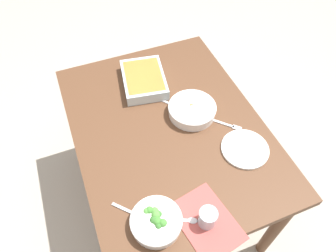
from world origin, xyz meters
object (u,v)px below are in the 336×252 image
(baking_dish, at_px, (144,79))
(spoon_spare, at_px, (182,220))
(spoon_by_stew, at_px, (177,107))
(spoon_by_broccoli, at_px, (137,215))
(stew_bowl, at_px, (192,110))
(side_plate, at_px, (245,149))
(drink_cup, at_px, (208,218))
(fork_on_table, at_px, (227,125))
(broccoli_bowl, at_px, (156,221))

(baking_dish, xyz_separation_m, spoon_spare, (0.79, -0.11, -0.03))
(spoon_by_stew, height_order, spoon_by_broccoli, same)
(stew_bowl, distance_m, spoon_by_stew, 0.09)
(side_plate, bearing_deg, spoon_by_broccoli, -78.38)
(drink_cup, bearing_deg, side_plate, 127.79)
(spoon_by_stew, height_order, spoon_spare, same)
(baking_dish, distance_m, drink_cup, 0.83)
(stew_bowl, bearing_deg, fork_on_table, 44.77)
(spoon_by_stew, bearing_deg, broccoli_bowl, -30.15)
(fork_on_table, bearing_deg, spoon_by_broccoli, -63.53)
(baking_dish, bearing_deg, stew_bowl, 27.51)
(drink_cup, height_order, fork_on_table, drink_cup)
(stew_bowl, distance_m, fork_on_table, 0.19)
(fork_on_table, bearing_deg, broccoli_bowl, -55.47)
(side_plate, xyz_separation_m, spoon_by_broccoli, (0.12, -0.56, -0.00))
(drink_cup, relative_size, fork_on_table, 0.61)
(broccoli_bowl, distance_m, fork_on_table, 0.60)
(drink_cup, distance_m, spoon_spare, 0.10)
(spoon_spare, relative_size, fork_on_table, 1.21)
(baking_dish, height_order, drink_cup, drink_cup)
(spoon_by_stew, distance_m, fork_on_table, 0.27)
(side_plate, distance_m, fork_on_table, 0.16)
(stew_bowl, height_order, spoon_by_broccoli, stew_bowl)
(broccoli_bowl, height_order, spoon_by_stew, broccoli_bowl)
(fork_on_table, bearing_deg, baking_dish, -146.36)
(fork_on_table, bearing_deg, spoon_spare, -47.39)
(drink_cup, bearing_deg, spoon_spare, -114.96)
(spoon_spare, bearing_deg, side_plate, 116.69)
(baking_dish, bearing_deg, spoon_by_stew, 23.94)
(baking_dish, bearing_deg, broccoli_bowl, -15.45)
(side_plate, relative_size, spoon_by_stew, 1.47)
(side_plate, xyz_separation_m, spoon_by_stew, (-0.36, -0.19, -0.00))
(baking_dish, bearing_deg, fork_on_table, 33.64)
(broccoli_bowl, distance_m, spoon_by_stew, 0.62)
(spoon_by_broccoli, bearing_deg, spoon_spare, 61.37)
(broccoli_bowl, relative_size, spoon_by_broccoli, 1.45)
(broccoli_bowl, bearing_deg, stew_bowl, 142.19)
(drink_cup, height_order, spoon_spare, drink_cup)
(baking_dish, distance_m, spoon_spare, 0.79)
(stew_bowl, bearing_deg, spoon_by_broccoli, -46.32)
(stew_bowl, relative_size, spoon_by_stew, 1.60)
(spoon_by_stew, distance_m, spoon_spare, 0.60)
(spoon_spare, bearing_deg, drink_cup, 65.04)
(baking_dish, xyz_separation_m, drink_cup, (0.83, -0.02, 0.00))
(drink_cup, relative_size, spoon_by_broccoli, 0.60)
(spoon_by_broccoli, distance_m, fork_on_table, 0.62)
(baking_dish, bearing_deg, spoon_spare, -8.12)
(baking_dish, xyz_separation_m, fork_on_table, (0.42, 0.28, -0.03))
(spoon_by_stew, bearing_deg, spoon_by_broccoli, -38.22)
(stew_bowl, xyz_separation_m, broccoli_bowl, (0.47, -0.36, -0.00))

